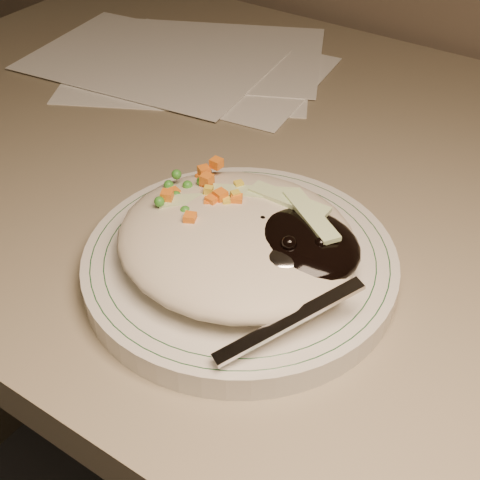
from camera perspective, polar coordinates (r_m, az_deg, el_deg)
The scene contains 5 objects.
desk at distance 0.77m, azimuth 13.26°, elevation -9.74°, with size 1.40×0.70×0.74m.
plate at distance 0.54m, azimuth 0.00°, elevation -2.12°, with size 0.25×0.25×0.02m, color silver.
plate_rim at distance 0.53m, azimuth 0.00°, elevation -1.32°, with size 0.24×0.24×0.00m.
meal at distance 0.52m, azimuth 0.34°, elevation 0.26°, with size 0.21×0.19×0.05m.
papers at distance 0.89m, azimuth -4.53°, elevation 14.84°, with size 0.40×0.37×0.00m.
Camera 1 is at (0.13, 0.88, 1.11)m, focal length 50.00 mm.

